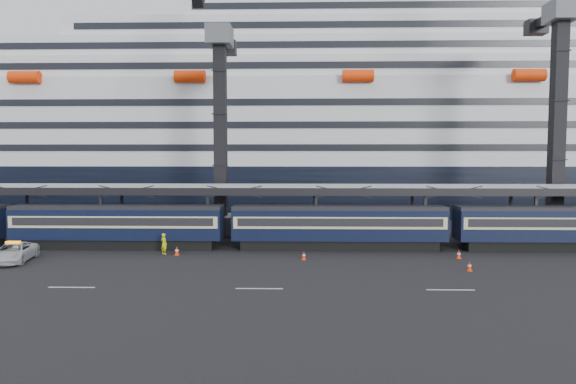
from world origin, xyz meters
The scene contains 12 objects.
ground centered at (0.00, 0.00, 0.00)m, with size 260.00×260.00×0.00m, color black.
train centered at (-4.65, 10.00, 2.20)m, with size 133.05×3.00×4.05m.
canopy centered at (0.00, 14.00, 5.25)m, with size 130.00×6.25×5.53m.
cruise_ship centered at (-1.08, 45.99, 12.34)m, with size 214.09×28.84×34.00m.
crane_dark_near centered at (-20.00, 18.59, 11.93)m, with size 4.50×17.75×35.08m.
crane_dark_mid centered at (15.00, 17.59, 13.36)m, with size 4.50×18.24×39.64m.
pickup_truck centered at (-34.15, 3.75, 0.75)m, with size 2.47×5.36×1.49m, color #BABEC2.
worker centered at (-23.05, 7.13, 0.90)m, with size 0.66×0.43×1.80m, color #CDDD0B.
traffic_cone_b centered at (-21.86, 6.76, 0.39)m, with size 0.40×0.40×0.79m.
traffic_cone_c centered at (-11.14, 5.18, 0.35)m, with size 0.36×0.36×0.72m.
traffic_cone_d centered at (0.93, 1.43, 0.36)m, with size 0.37×0.37×0.73m.
traffic_cone_e centered at (1.55, 6.02, 0.37)m, with size 0.37×0.37×0.74m.
Camera 1 is at (-11.35, -35.81, 8.36)m, focal length 32.00 mm.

